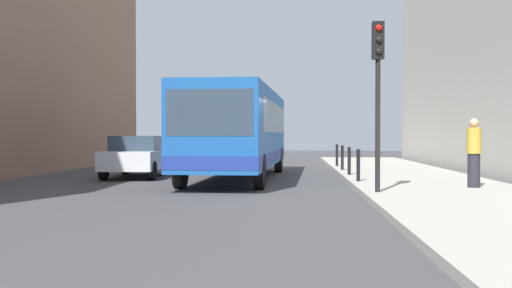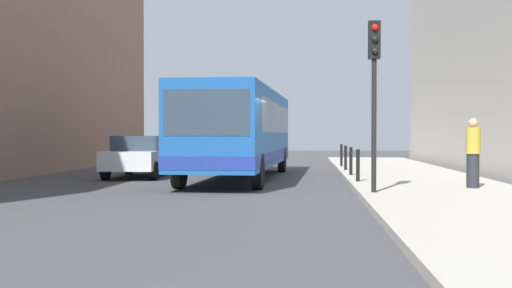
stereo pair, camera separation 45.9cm
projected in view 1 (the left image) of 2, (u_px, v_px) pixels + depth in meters
name	position (u px, v px, depth m)	size (l,w,h in m)	color
ground_plane	(238.00, 190.00, 16.94)	(80.00, 80.00, 0.00)	#424244
sidewalk	(436.00, 188.00, 16.62)	(4.40, 40.00, 0.15)	#ADA89E
bus	(239.00, 129.00, 21.18)	(3.02, 11.12, 3.00)	#19519E
car_beside_bus	(138.00, 155.00, 22.01)	(1.95, 4.45, 1.48)	silver
traffic_light	(378.00, 74.00, 14.72)	(0.28, 0.33, 4.10)	black
bollard_near	(358.00, 165.00, 18.14)	(0.11, 0.11, 0.95)	black
bollard_mid	(349.00, 161.00, 21.01)	(0.11, 0.11, 0.95)	black
bollard_far	(342.00, 158.00, 23.87)	(0.11, 0.11, 0.95)	black
bollard_farthest	(337.00, 155.00, 26.74)	(0.11, 0.11, 0.95)	black
pedestrian_near_signal	(474.00, 153.00, 16.04)	(0.38, 0.38, 1.81)	#26262D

